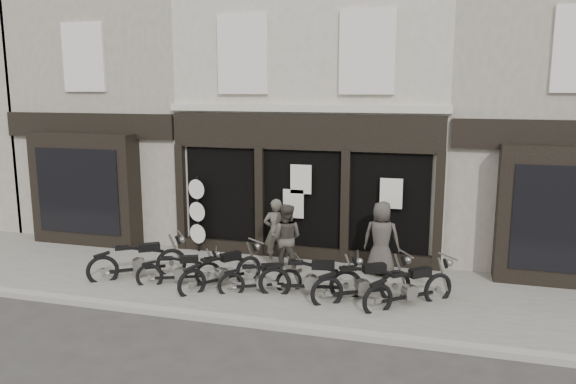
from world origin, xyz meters
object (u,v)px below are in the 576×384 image
(motorcycle_4, at_px, (312,281))
(man_centre, at_px, (286,238))
(motorcycle_5, at_px, (363,286))
(advert_sign_post, at_px, (198,218))
(motorcycle_0, at_px, (139,264))
(motorcycle_2, at_px, (222,274))
(man_left, at_px, (276,232))
(motorcycle_1, at_px, (180,273))
(motorcycle_3, at_px, (261,281))
(motorcycle_6, at_px, (410,291))
(man_right, at_px, (381,238))

(motorcycle_4, bearing_deg, man_centre, 115.35)
(motorcycle_5, distance_m, advert_sign_post, 5.47)
(advert_sign_post, bearing_deg, motorcycle_0, -86.55)
(motorcycle_2, distance_m, man_left, 2.05)
(motorcycle_1, xyz_separation_m, advert_sign_post, (-0.70, 2.48, 0.70))
(motorcycle_1, height_order, motorcycle_2, motorcycle_2)
(motorcycle_1, height_order, motorcycle_5, motorcycle_5)
(motorcycle_1, height_order, motorcycle_3, motorcycle_1)
(motorcycle_2, distance_m, motorcycle_6, 4.17)
(motorcycle_0, relative_size, man_centre, 1.19)
(motorcycle_0, distance_m, advert_sign_post, 2.46)
(motorcycle_1, distance_m, motorcycle_3, 1.96)
(motorcycle_2, height_order, man_centre, man_centre)
(motorcycle_3, bearing_deg, motorcycle_6, -24.88)
(motorcycle_4, xyz_separation_m, advert_sign_post, (-3.78, 2.36, 0.64))
(man_centre, distance_m, advert_sign_post, 2.95)
(motorcycle_0, distance_m, motorcycle_3, 3.11)
(motorcycle_2, xyz_separation_m, motorcycle_3, (0.95, -0.05, -0.06))
(motorcycle_0, xyz_separation_m, motorcycle_5, (5.35, -0.00, -0.01))
(motorcycle_3, bearing_deg, man_left, 71.08)
(motorcycle_4, relative_size, man_centre, 1.34)
(motorcycle_4, bearing_deg, man_right, 44.72)
(motorcycle_5, xyz_separation_m, man_centre, (-2.11, 1.40, 0.53))
(advert_sign_post, bearing_deg, motorcycle_4, -17.67)
(motorcycle_5, bearing_deg, man_right, 53.41)
(man_left, height_order, man_centre, man_left)
(man_left, bearing_deg, man_centre, 120.09)
(man_left, bearing_deg, motorcycle_0, 18.54)
(motorcycle_2, xyz_separation_m, motorcycle_4, (2.08, 0.03, 0.02))
(motorcycle_1, distance_m, motorcycle_4, 3.08)
(motorcycle_0, distance_m, motorcycle_4, 4.23)
(man_left, xyz_separation_m, man_centre, (0.38, -0.40, -0.02))
(motorcycle_0, height_order, motorcycle_2, motorcycle_0)
(motorcycle_3, bearing_deg, motorcycle_0, 151.56)
(motorcycle_6, distance_m, man_centre, 3.43)
(motorcycle_1, relative_size, advert_sign_post, 0.83)
(motorcycle_0, bearing_deg, man_right, -18.75)
(motorcycle_2, relative_size, man_right, 1.06)
(motorcycle_2, relative_size, motorcycle_6, 1.03)
(motorcycle_5, relative_size, man_left, 1.19)
(motorcycle_2, relative_size, man_centre, 1.13)
(motorcycle_4, xyz_separation_m, man_right, (1.28, 1.79, 0.59))
(motorcycle_4, height_order, advert_sign_post, advert_sign_post)
(motorcycle_3, xyz_separation_m, man_centre, (0.13, 1.50, 0.60))
(motorcycle_0, distance_m, motorcycle_1, 1.16)
(motorcycle_3, xyz_separation_m, advert_sign_post, (-2.66, 2.44, 0.71))
(motorcycle_0, bearing_deg, man_centre, -13.32)
(man_right, bearing_deg, man_centre, 11.68)
(motorcycle_2, height_order, man_right, man_right)
(motorcycle_1, bearing_deg, motorcycle_2, -18.32)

